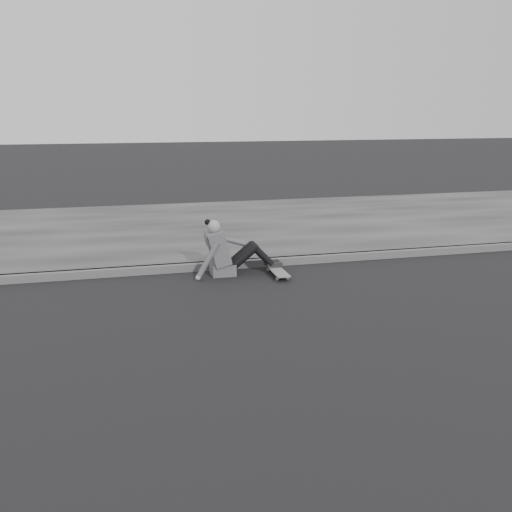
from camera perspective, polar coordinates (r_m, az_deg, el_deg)
The scene contains 5 objects.
ground at distance 7.79m, azimuth 19.54°, elevation -4.91°, with size 80.00×80.00×0.00m, color black.
curb at distance 9.92m, azimuth 11.43°, elevation 0.08°, with size 24.00×0.16×0.12m, color #525252.
sidewalk at distance 12.64m, azimuth 5.58°, elevation 3.36°, with size 24.00×6.00×0.12m, color #393939.
skateboard at distance 8.74m, azimuth 2.14°, elevation -1.50°, with size 0.20×0.78×0.09m.
seated_woman at distance 8.73m, azimuth -2.93°, elevation 0.44°, with size 1.38×0.46×0.88m.
Camera 1 is at (-4.20, -6.07, 2.46)m, focal length 40.00 mm.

